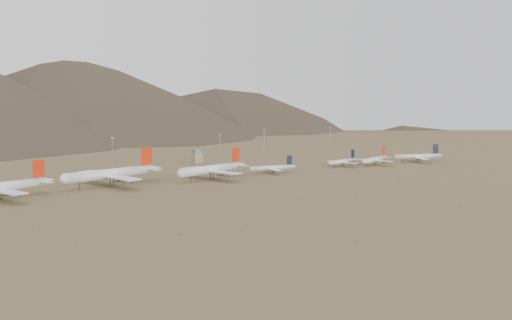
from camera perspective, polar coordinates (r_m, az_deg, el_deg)
ground at (r=441.47m, az=-1.20°, el=-2.05°), size 3000.00×3000.00×0.00m
widebody_centre at (r=438.30m, az=-12.83°, el=-1.19°), size 78.51×61.63×23.64m
widebody_east at (r=460.02m, az=-3.99°, el=-0.82°), size 68.34×54.12×20.87m
narrowbody_a at (r=490.99m, az=1.50°, el=-0.70°), size 39.46×28.81×13.12m
narrowbody_b at (r=538.80m, az=7.73°, el=-0.12°), size 39.09×28.73×13.10m
narrowbody_c at (r=553.09m, az=10.55°, el=0.06°), size 43.55×32.49×14.97m
narrowbody_d at (r=583.69m, az=14.22°, el=0.31°), size 44.91×33.58×15.51m
control_tower at (r=558.47m, az=-5.27°, el=0.25°), size 8.00×8.00×12.00m
mast_west at (r=529.38m, az=-12.64°, el=0.75°), size 2.00×0.60×25.70m
mast_centre at (r=555.02m, az=-3.24°, el=1.15°), size 2.00×0.60×25.70m
mast_east at (r=628.72m, az=0.72°, el=1.77°), size 2.00×0.60×25.70m
mast_far_east at (r=656.20m, az=6.61°, el=1.92°), size 2.00×0.60×25.70m
desert_scrub at (r=384.84m, az=7.59°, el=-3.31°), size 399.42×174.49×0.83m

